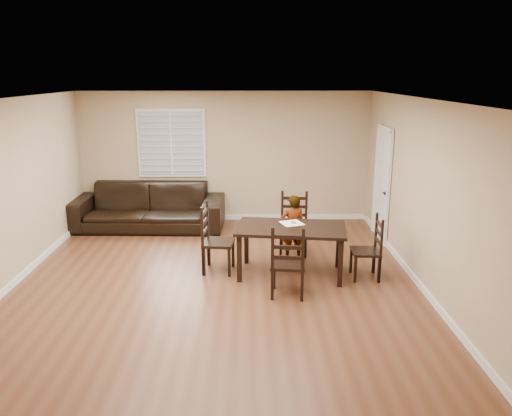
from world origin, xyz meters
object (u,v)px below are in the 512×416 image
at_px(dining_table, 291,232).
at_px(child, 293,228).
at_px(donut, 293,222).
at_px(sofa, 147,207).
at_px(chair_left, 210,241).
at_px(chair_right, 373,250).
at_px(chair_near, 294,225).
at_px(chair_far, 288,266).

relative_size(dining_table, child, 1.56).
distance_m(donut, sofa, 3.58).
height_order(chair_left, chair_right, chair_left).
height_order(dining_table, chair_near, chair_near).
bearing_deg(chair_near, sofa, 159.82).
relative_size(chair_far, donut, 11.09).
distance_m(chair_far, child, 1.48).
xyz_separation_m(chair_right, sofa, (-3.94, 2.62, -0.00)).
bearing_deg(chair_near, child, -90.93).
relative_size(chair_right, donut, 10.35).
height_order(chair_far, chair_left, chair_left).
xyz_separation_m(child, sofa, (-2.77, 1.87, -0.12)).
xyz_separation_m(dining_table, chair_near, (0.14, 1.05, -0.20)).
bearing_deg(child, donut, 79.00).
bearing_deg(chair_left, sofa, 38.29).
bearing_deg(chair_far, chair_left, -35.65).
bearing_deg(chair_far, donut, -92.01).
bearing_deg(sofa, chair_near, -24.55).
relative_size(chair_left, child, 0.97).
bearing_deg(chair_far, chair_right, -145.50).
height_order(chair_left, donut, chair_left).
height_order(chair_near, child, child).
distance_m(chair_right, child, 1.39).
relative_size(chair_far, sofa, 0.35).
relative_size(chair_far, child, 0.93).
bearing_deg(sofa, chair_left, -56.00).
bearing_deg(donut, chair_far, -98.69).
distance_m(chair_far, donut, 1.11).
relative_size(chair_near, sofa, 0.35).
xyz_separation_m(chair_far, chair_right, (1.36, 0.72, -0.03)).
relative_size(chair_right, child, 0.87).
distance_m(chair_near, donut, 0.93).
xyz_separation_m(chair_left, child, (1.34, 0.43, 0.07)).
distance_m(dining_table, sofa, 3.66).
distance_m(chair_far, chair_left, 1.54).
relative_size(dining_table, chair_near, 1.64).
bearing_deg(chair_left, chair_near, -51.37).
bearing_deg(chair_right, chair_left, -95.65).
relative_size(chair_left, sofa, 0.36).
distance_m(chair_left, chair_right, 2.52).
distance_m(dining_table, donut, 0.22).
bearing_deg(donut, dining_table, -104.05).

